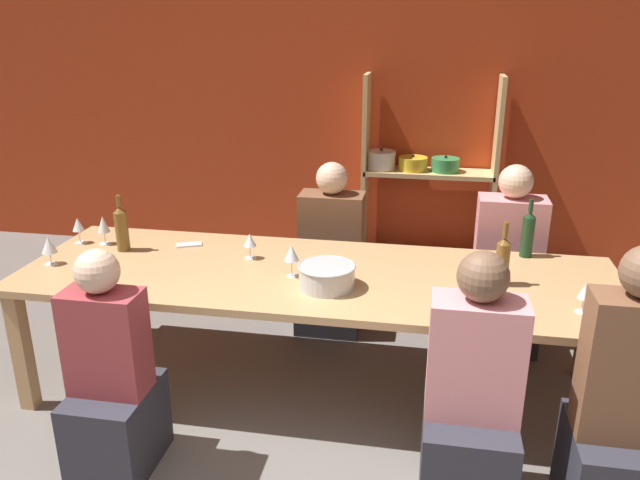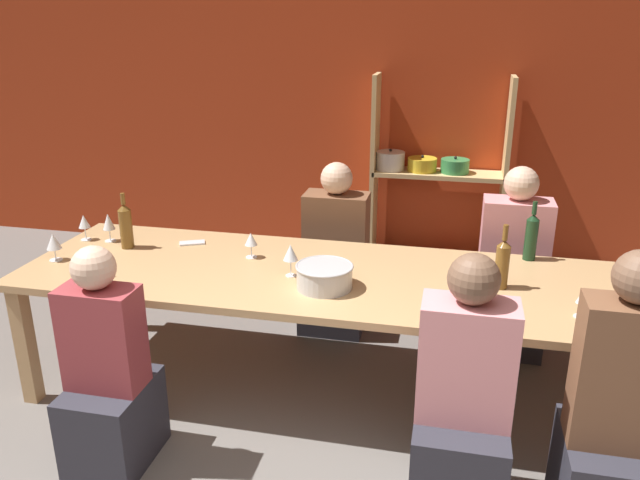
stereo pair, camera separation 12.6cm
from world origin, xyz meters
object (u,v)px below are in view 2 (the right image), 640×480
(wine_glass_white_a, at_px, (108,223))
(person_near_b, at_px, (461,425))
(wine_glass_white_c, at_px, (291,253))
(wine_glass_empty_a, at_px, (251,240))
(dining_table, at_px, (316,283))
(wine_bottle_amber, at_px, (126,225))
(wine_bottle_green, at_px, (502,263))
(wine_glass_red_a, at_px, (95,254))
(person_near_c, at_px, (109,386))
(wine_glass_white_d, at_px, (84,222))
(person_near_a, at_px, (610,442))
(mixing_bowl, at_px, (324,276))
(wine_glass_white_e, at_px, (53,242))
(wine_bottle_dark, at_px, (531,236))
(person_far_b, at_px, (336,267))
(person_far_a, at_px, (510,282))
(wine_glass_white_b, at_px, (583,297))
(cell_phone, at_px, (192,243))

(wine_glass_white_a, xyz_separation_m, person_near_b, (2.12, -0.99, -0.40))
(wine_glass_white_c, relative_size, person_near_b, 0.15)
(wine_glass_empty_a, bearing_deg, dining_table, -18.73)
(wine_bottle_amber, bearing_deg, wine_glass_white_a, 153.87)
(wine_bottle_green, relative_size, wine_glass_red_a, 1.83)
(dining_table, relative_size, person_near_c, 2.91)
(wine_glass_red_a, height_order, person_near_b, person_near_b)
(wine_bottle_green, xyz_separation_m, person_near_c, (-1.75, -0.79, -0.45))
(wine_glass_white_d, bearing_deg, wine_glass_empty_a, -3.29)
(dining_table, distance_m, person_near_a, 1.58)
(mixing_bowl, height_order, wine_bottle_amber, wine_bottle_amber)
(dining_table, xyz_separation_m, wine_glass_white_a, (-1.33, 0.21, 0.18))
(wine_bottle_green, xyz_separation_m, wine_glass_white_e, (-2.41, -0.15, -0.03))
(wine_bottle_dark, relative_size, wine_bottle_amber, 1.02)
(wine_glass_red_a, distance_m, wine_glass_white_c, 1.02)
(person_far_b, bearing_deg, wine_bottle_amber, 32.97)
(wine_glass_white_c, height_order, wine_glass_white_e, wine_glass_white_c)
(person_far_a, bearing_deg, wine_glass_white_b, 101.36)
(wine_bottle_amber, distance_m, cell_phone, 0.40)
(wine_glass_empty_a, bearing_deg, wine_glass_red_a, -147.99)
(wine_glass_empty_a, height_order, wine_glass_white_b, wine_glass_empty_a)
(wine_glass_red_a, bearing_deg, wine_bottle_green, 8.64)
(dining_table, xyz_separation_m, wine_glass_white_d, (-1.49, 0.20, 0.18))
(wine_glass_red_a, bearing_deg, wine_glass_empty_a, 32.01)
(dining_table, bearing_deg, wine_bottle_amber, 173.51)
(wine_glass_red_a, bearing_deg, wine_glass_white_e, 155.64)
(person_near_b, bearing_deg, person_far_a, 79.51)
(wine_glass_white_e, relative_size, cell_phone, 0.95)
(wine_glass_white_b, distance_m, person_near_a, 0.66)
(wine_glass_white_b, height_order, person_far_a, person_far_a)
(wine_bottle_amber, relative_size, person_near_b, 0.28)
(wine_glass_white_d, relative_size, cell_phone, 0.96)
(wine_glass_red_a, bearing_deg, cell_phone, 64.08)
(person_far_b, bearing_deg, mixing_bowl, 97.89)
(wine_glass_red_a, bearing_deg, dining_table, 15.22)
(wine_glass_white_c, xyz_separation_m, person_near_b, (0.91, -0.71, -0.41))
(cell_phone, xyz_separation_m, person_near_b, (1.61, -1.06, -0.29))
(wine_glass_white_c, relative_size, wine_glass_white_e, 1.12)
(dining_table, xyz_separation_m, wine_bottle_amber, (-1.17, 0.13, 0.20))
(person_near_a, bearing_deg, wine_glass_white_d, 160.47)
(person_far_b, bearing_deg, wine_glass_white_a, 26.83)
(wine_bottle_dark, relative_size, person_near_a, 0.27)
(mixing_bowl, height_order, cell_phone, mixing_bowl)
(wine_bottle_amber, bearing_deg, person_far_a, 16.72)
(mixing_bowl, xyz_separation_m, wine_bottle_dark, (1.04, 0.63, 0.07))
(wine_glass_red_a, bearing_deg, wine_bottle_dark, 18.60)
(wine_glass_white_d, xyz_separation_m, person_near_b, (2.28, -0.98, -0.40))
(wine_glass_white_d, bearing_deg, wine_glass_white_b, -9.16)
(dining_table, xyz_separation_m, cell_phone, (-0.83, 0.28, 0.07))
(mixing_bowl, relative_size, wine_bottle_dark, 0.86)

